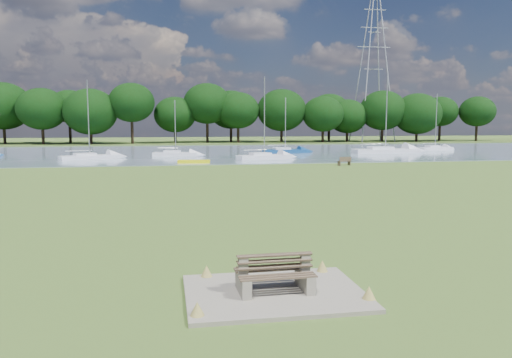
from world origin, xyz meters
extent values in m
plane|color=olive|center=(0.00, 0.00, 0.00)|extent=(220.00, 220.00, 0.00)
cube|color=slate|center=(0.00, 42.00, 0.00)|extent=(220.00, 40.00, 0.10)
cube|color=#4C6626|center=(0.00, 72.00, 0.00)|extent=(220.00, 20.00, 0.40)
cube|color=gray|center=(0.00, -14.00, 0.05)|extent=(4.20, 3.20, 0.10)
cube|color=gray|center=(-0.75, -14.02, 0.32)|extent=(0.24, 1.06, 0.44)
cube|color=gray|center=(-0.75, -14.02, 0.72)|extent=(0.22, 0.18, 0.55)
cube|color=gray|center=(0.75, -13.98, 0.32)|extent=(0.24, 1.06, 0.44)
cube|color=gray|center=(0.75, -13.98, 0.72)|extent=(0.22, 0.18, 0.55)
cube|color=brown|center=(0.01, -14.33, 0.55)|extent=(1.81, 0.44, 0.04)
cube|color=brown|center=(0.00, -14.08, 0.85)|extent=(1.81, 0.17, 0.44)
cube|color=brown|center=(-0.01, -13.67, 0.55)|extent=(1.81, 0.44, 0.04)
cube|color=brown|center=(0.00, -13.92, 0.85)|extent=(1.81, 0.17, 0.44)
cube|color=brown|center=(13.40, 19.13, 0.21)|extent=(0.18, 0.41, 0.41)
cube|color=brown|center=(14.51, 19.45, 0.21)|extent=(0.18, 0.41, 0.41)
cube|color=brown|center=(13.95, 19.29, 0.41)|extent=(1.40, 0.76, 0.04)
cube|color=brown|center=(14.00, 19.12, 0.63)|extent=(1.30, 0.42, 0.40)
cube|color=yellow|center=(0.15, 24.00, 0.21)|extent=(3.22, 1.06, 0.32)
cylinder|color=#9EA0A5|center=(36.08, 67.73, 14.52)|extent=(0.23, 0.23, 28.64)
cylinder|color=#9EA0A5|center=(40.63, 67.73, 14.52)|extent=(0.23, 0.23, 28.64)
cylinder|color=#9EA0A5|center=(36.08, 72.27, 14.52)|extent=(0.23, 0.23, 28.64)
cylinder|color=#9EA0A5|center=(40.63, 72.27, 14.52)|extent=(0.23, 0.23, 28.64)
cube|color=#9EA0A5|center=(38.35, 70.00, 18.81)|extent=(6.82, 0.15, 0.15)
cube|color=#9EA0A5|center=(38.35, 70.00, 22.54)|extent=(5.65, 0.15, 0.15)
cube|color=#9EA0A5|center=(38.35, 70.00, 25.97)|extent=(4.48, 0.15, 0.15)
cylinder|color=black|center=(-30.00, 68.00, 1.94)|extent=(0.49, 0.49, 3.48)
ellipsoid|color=black|center=(-30.00, 68.00, 6.19)|extent=(8.87, 8.87, 7.54)
cylinder|color=black|center=(-23.00, 68.00, 2.08)|extent=(0.49, 0.49, 3.76)
ellipsoid|color=black|center=(-23.00, 68.00, 6.67)|extent=(6.90, 6.90, 5.86)
cylinder|color=black|center=(-16.00, 68.00, 2.22)|extent=(0.49, 0.49, 4.04)
ellipsoid|color=black|center=(-16.00, 68.00, 7.16)|extent=(7.88, 7.88, 6.70)
cylinder|color=black|center=(-9.00, 68.00, 1.80)|extent=(0.49, 0.49, 3.19)
ellipsoid|color=black|center=(-9.00, 68.00, 5.70)|extent=(8.87, 8.87, 7.54)
cylinder|color=black|center=(-2.00, 68.00, 1.94)|extent=(0.49, 0.49, 3.48)
ellipsoid|color=black|center=(-2.00, 68.00, 6.19)|extent=(6.90, 6.90, 5.86)
cylinder|color=black|center=(5.00, 68.00, 2.08)|extent=(0.49, 0.49, 3.76)
ellipsoid|color=black|center=(5.00, 68.00, 6.67)|extent=(7.88, 7.88, 6.70)
cylinder|color=black|center=(12.00, 68.00, 2.22)|extent=(0.49, 0.49, 4.04)
ellipsoid|color=black|center=(12.00, 68.00, 7.16)|extent=(8.87, 8.87, 7.54)
cylinder|color=black|center=(19.00, 68.00, 1.80)|extent=(0.49, 0.49, 3.19)
ellipsoid|color=black|center=(19.00, 68.00, 5.70)|extent=(6.90, 6.90, 5.86)
cylinder|color=black|center=(26.00, 68.00, 1.94)|extent=(0.49, 0.49, 3.48)
ellipsoid|color=black|center=(26.00, 68.00, 6.19)|extent=(7.88, 7.88, 6.70)
cylinder|color=black|center=(33.00, 68.00, 2.08)|extent=(0.49, 0.49, 3.76)
ellipsoid|color=black|center=(33.00, 68.00, 6.67)|extent=(8.87, 8.87, 7.54)
cylinder|color=black|center=(40.00, 68.00, 2.22)|extent=(0.49, 0.49, 4.04)
ellipsoid|color=black|center=(40.00, 68.00, 7.16)|extent=(6.90, 6.90, 5.86)
cylinder|color=black|center=(47.00, 68.00, 1.80)|extent=(0.49, 0.49, 3.19)
ellipsoid|color=black|center=(47.00, 68.00, 5.70)|extent=(7.88, 7.88, 6.70)
cylinder|color=black|center=(54.00, 68.00, 1.94)|extent=(0.49, 0.49, 3.48)
ellipsoid|color=black|center=(54.00, 68.00, 6.19)|extent=(8.87, 8.87, 7.54)
cylinder|color=black|center=(61.00, 68.00, 2.08)|extent=(0.49, 0.49, 3.76)
ellipsoid|color=black|center=(61.00, 68.00, 6.67)|extent=(6.90, 6.90, 5.86)
cube|color=silver|center=(-1.41, 34.53, 0.36)|extent=(5.51, 2.70, 0.62)
cube|color=silver|center=(-1.83, 34.63, 0.74)|extent=(2.08, 1.57, 0.40)
cylinder|color=#A5A8AD|center=(-1.41, 34.53, 3.56)|extent=(0.11, 0.11, 6.14)
cube|color=silver|center=(-10.71, 31.20, 0.36)|extent=(6.43, 4.24, 0.61)
cube|color=silver|center=(-11.16, 30.99, 0.73)|extent=(2.57, 2.18, 0.39)
cylinder|color=#A5A8AD|center=(-10.71, 31.20, 4.54)|extent=(0.11, 0.11, 8.09)
cube|color=silver|center=(35.00, 39.81, 0.38)|extent=(5.63, 2.67, 0.65)
cube|color=silver|center=(34.57, 39.72, 0.77)|extent=(2.11, 1.58, 0.42)
cylinder|color=#A5A8AD|center=(35.00, 39.81, 4.25)|extent=(0.11, 0.11, 7.47)
cube|color=navy|center=(12.65, 37.56, 0.39)|extent=(6.09, 2.47, 0.68)
cube|color=silver|center=(12.18, 37.49, 0.80)|extent=(2.23, 1.58, 0.44)
cylinder|color=#A5A8AD|center=(12.65, 37.56, 3.85)|extent=(0.12, 0.12, 6.63)
cube|color=silver|center=(25.53, 35.55, 0.43)|extent=(8.64, 2.58, 0.76)
cube|color=silver|center=(24.85, 35.54, 0.89)|extent=(3.05, 1.95, 0.49)
cylinder|color=#A5A8AD|center=(25.53, 35.55, 5.28)|extent=(0.13, 0.13, 9.38)
cube|color=silver|center=(7.98, 27.84, 0.38)|extent=(6.31, 3.30, 0.66)
cube|color=silver|center=(7.51, 27.71, 0.78)|extent=(2.41, 1.87, 0.43)
cylinder|color=#A5A8AD|center=(7.98, 27.84, 4.71)|extent=(0.11, 0.11, 8.38)
camera|label=1|loc=(-2.46, -25.22, 4.10)|focal=35.00mm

